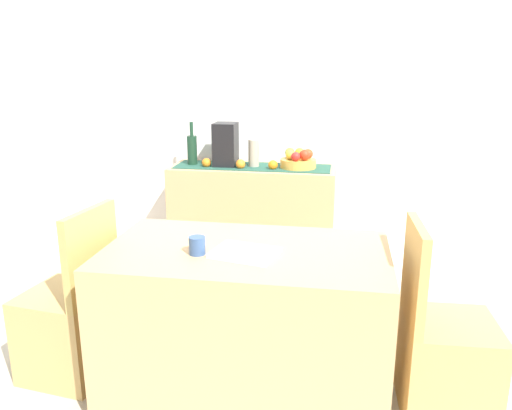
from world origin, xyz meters
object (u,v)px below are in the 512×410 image
sideboard_console (253,222)px  coffee_cup (197,245)px  chair_near_window (71,326)px  chair_by_corner (444,359)px  fruit_bowl (298,163)px  coffee_maker (226,145)px  ceramic_vase (254,153)px  dining_table (246,322)px  open_book (245,253)px  wine_bottle (192,149)px

sideboard_console → coffee_cup: sideboard_console is taller
chair_near_window → chair_by_corner: 1.83m
fruit_bowl → coffee_maker: 0.54m
fruit_bowl → ceramic_vase: ceramic_vase is taller
coffee_maker → chair_near_window: (-0.50, -1.41, -0.73)m
dining_table → coffee_cup: size_ratio=16.02×
dining_table → chair_near_window: bearing=-179.9°
open_book → coffee_cup: size_ratio=3.45×
dining_table → coffee_cup: (-0.20, -0.10, 0.41)m
coffee_cup → chair_near_window: size_ratio=0.09×
ceramic_vase → coffee_cup: (0.00, -1.51, -0.15)m
dining_table → wine_bottle: bearing=115.2°
fruit_bowl → chair_near_window: 1.85m
wine_bottle → chair_near_window: (-0.25, -1.41, -0.69)m
fruit_bowl → ceramic_vase: (-0.32, 0.00, 0.06)m
coffee_maker → ceramic_vase: coffee_maker is taller
fruit_bowl → chair_by_corner: (0.80, -1.41, -0.61)m
sideboard_console → open_book: (0.22, -1.48, 0.33)m
sideboard_console → wine_bottle: size_ratio=3.77×
wine_bottle → coffee_cup: 1.59m
ceramic_vase → chair_near_window: (-0.71, -1.41, -0.67)m
fruit_bowl → coffee_cup: fruit_bowl is taller
chair_by_corner → ceramic_vase: bearing=128.5°
coffee_maker → ceramic_vase: (0.21, 0.00, -0.06)m
open_book → wine_bottle: bearing=127.3°
coffee_maker → open_book: bearing=-74.2°
fruit_bowl → open_book: 1.49m
fruit_bowl → open_book: bearing=-94.0°
sideboard_console → chair_near_window: (-0.70, -1.41, -0.15)m
fruit_bowl → wine_bottle: size_ratio=0.81×
open_book → coffee_cup: bearing=-159.8°
sideboard_console → fruit_bowl: fruit_bowl is taller
wine_bottle → sideboard_console: bearing=-0.0°
fruit_bowl → open_book: size_ratio=0.91×
sideboard_console → coffee_maker: (-0.20, 0.00, 0.57)m
chair_near_window → dining_table: bearing=0.1°
open_book → coffee_cup: 0.21m
coffee_maker → coffee_cup: 1.54m
coffee_maker → dining_table: bearing=-73.7°
fruit_bowl → chair_near_window: size_ratio=0.28×
coffee_cup → chair_by_corner: 1.23m
fruit_bowl → open_book: (-0.10, -1.48, -0.12)m
sideboard_console → chair_by_corner: (1.13, -1.41, -0.15)m
coffee_maker → ceramic_vase: size_ratio=1.59×
sideboard_console → chair_by_corner: chair_by_corner is taller
dining_table → open_book: (0.01, -0.07, 0.38)m
coffee_cup → chair_near_window: (-0.71, 0.10, -0.51)m
ceramic_vase → dining_table: (0.21, -1.41, -0.56)m
coffee_maker → ceramic_vase: bearing=0.0°
sideboard_console → wine_bottle: (-0.45, 0.00, 0.53)m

